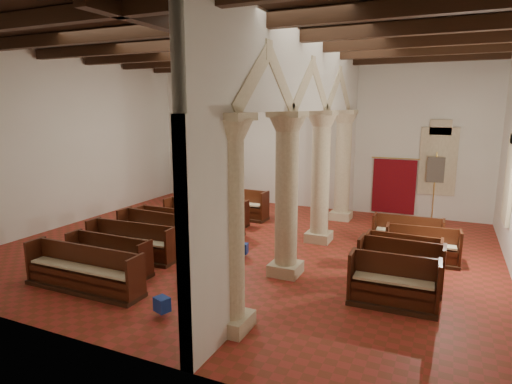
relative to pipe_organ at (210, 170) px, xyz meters
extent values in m
plane|color=maroon|center=(4.50, -5.50, -1.37)|extent=(14.00, 14.00, 0.00)
plane|color=black|center=(4.50, -5.50, 4.63)|extent=(14.00, 14.00, 0.00)
cube|color=white|center=(4.50, 0.50, 1.63)|extent=(14.00, 0.02, 6.00)
cube|color=white|center=(4.50, -11.50, 1.63)|extent=(14.00, 0.02, 6.00)
cube|color=white|center=(-2.50, -5.50, 1.63)|extent=(0.02, 12.00, 6.00)
cube|color=beige|center=(6.30, -10.00, -1.22)|extent=(0.75, 0.75, 0.30)
cylinder|color=beige|center=(6.30, -10.00, 0.58)|extent=(0.56, 0.56, 3.30)
cube|color=beige|center=(6.30, -7.00, -1.22)|extent=(0.75, 0.75, 0.30)
cylinder|color=beige|center=(6.30, -7.00, 0.58)|extent=(0.56, 0.56, 3.30)
cube|color=beige|center=(6.30, -4.00, -1.22)|extent=(0.75, 0.75, 0.30)
cylinder|color=beige|center=(6.30, -4.00, 0.58)|extent=(0.56, 0.56, 3.30)
cube|color=beige|center=(6.30, -1.00, -1.22)|extent=(0.75, 0.75, 0.30)
cylinder|color=beige|center=(6.30, -1.00, 0.58)|extent=(0.56, 0.56, 3.30)
cube|color=white|center=(6.30, -5.50, 3.66)|extent=(0.25, 11.90, 1.93)
cube|color=#377C63|center=(11.48, -3.00, 0.83)|extent=(0.03, 1.00, 2.20)
cube|color=#377C63|center=(9.50, 0.48, 0.83)|extent=(1.00, 0.03, 2.20)
cube|color=black|center=(0.00, 0.00, -0.47)|extent=(2.00, 0.80, 1.80)
cube|color=black|center=(0.00, 0.00, 0.53)|extent=(2.10, 0.85, 0.20)
cube|color=#321C10|center=(1.23, -1.05, -1.32)|extent=(0.48, 0.48, 0.10)
cube|color=#321C10|center=(1.23, -1.05, -0.84)|extent=(0.24, 0.24, 1.07)
cube|color=#321C10|center=(1.23, -1.13, -0.25)|extent=(0.53, 0.44, 0.19)
cube|color=maroon|center=(8.00, 0.42, -0.22)|extent=(1.60, 0.06, 2.10)
cylinder|color=gold|center=(8.00, 0.40, 0.88)|extent=(1.80, 0.04, 0.04)
cone|color=black|center=(9.46, 0.00, -1.31)|extent=(0.39, 0.39, 0.13)
cylinder|color=gold|center=(9.46, 0.00, -0.08)|extent=(0.04, 0.04, 2.59)
cylinder|color=gold|center=(9.46, 0.00, 1.11)|extent=(0.10, 0.75, 0.03)
cube|color=#17164F|center=(9.46, -0.02, 0.57)|extent=(0.59, 0.08, 0.92)
cube|color=navy|center=(4.80, -10.11, -1.12)|extent=(0.36, 0.33, 0.30)
cube|color=navy|center=(4.32, -8.36, -1.09)|extent=(0.40, 0.34, 0.36)
cube|color=#153D96|center=(4.74, -6.29, -1.12)|extent=(0.33, 0.29, 0.29)
cylinder|color=silver|center=(1.57, -9.19, -1.21)|extent=(0.90, 0.14, 0.09)
cylinder|color=white|center=(2.89, -9.73, -1.21)|extent=(0.96, 0.39, 0.10)
cube|color=black|center=(2.39, -9.83, -1.32)|extent=(3.10, 0.70, 0.10)
cube|color=#3B250C|center=(2.39, -9.88, -1.05)|extent=(2.94, 0.41, 0.44)
cube|color=#3B250C|center=(2.39, -9.65, -0.81)|extent=(2.94, 0.09, 0.93)
cube|color=#3B250C|center=(0.88, -9.81, -0.81)|extent=(0.07, 0.59, 0.93)
cube|color=#3B250C|center=(3.90, -9.81, -0.81)|extent=(0.07, 0.59, 0.93)
cube|color=beige|center=(2.39, -9.88, -0.81)|extent=(2.83, 0.37, 0.05)
cube|color=black|center=(2.14, -8.76, -1.33)|extent=(2.41, 0.64, 0.09)
cube|color=#391A0C|center=(2.14, -8.80, -1.08)|extent=(2.26, 0.37, 0.41)
cube|color=#391A0C|center=(2.14, -8.59, -0.85)|extent=(2.25, 0.07, 0.86)
cube|color=#391A0C|center=(0.97, -8.74, -0.85)|extent=(0.07, 0.55, 0.86)
cube|color=#391A0C|center=(3.31, -8.74, -0.85)|extent=(0.07, 0.55, 0.86)
cube|color=beige|center=(2.14, -8.80, -0.85)|extent=(2.17, 0.33, 0.05)
cube|color=black|center=(1.97, -7.70, -1.32)|extent=(2.72, 0.78, 0.10)
cube|color=#3B250C|center=(1.97, -7.75, -1.06)|extent=(2.55, 0.49, 0.43)
cube|color=#3B250C|center=(1.97, -7.53, -0.82)|extent=(2.54, 0.17, 0.91)
cube|color=#3B250C|center=(0.66, -7.68, -0.82)|extent=(0.09, 0.58, 0.91)
cube|color=#3B250C|center=(3.28, -7.68, -0.82)|extent=(0.09, 0.58, 0.91)
cube|color=beige|center=(1.97, -7.75, -0.82)|extent=(2.45, 0.45, 0.05)
cube|color=black|center=(2.17, -6.63, -1.32)|extent=(2.98, 0.87, 0.10)
cube|color=#46280F|center=(2.17, -6.68, -1.04)|extent=(2.81, 0.56, 0.45)
cube|color=#46280F|center=(2.17, -6.45, -0.79)|extent=(2.80, 0.23, 0.96)
cube|color=#46280F|center=(0.73, -6.61, -0.79)|extent=(0.11, 0.61, 0.96)
cube|color=#46280F|center=(3.61, -6.61, -0.79)|extent=(0.11, 0.61, 0.96)
cube|color=beige|center=(2.17, -6.68, -0.79)|extent=(2.70, 0.52, 0.05)
cube|color=black|center=(1.86, -5.67, -1.33)|extent=(2.45, 0.66, 0.09)
cube|color=#42230E|center=(1.86, -5.72, -1.07)|extent=(2.30, 0.39, 0.41)
cube|color=#42230E|center=(1.86, -5.51, -0.85)|extent=(2.29, 0.09, 0.87)
cube|color=#42230E|center=(0.67, -5.65, -0.85)|extent=(0.07, 0.55, 0.87)
cube|color=#42230E|center=(3.05, -5.65, -0.85)|extent=(0.07, 0.55, 0.87)
cube|color=beige|center=(1.86, -5.72, -0.85)|extent=(2.21, 0.35, 0.05)
cube|color=black|center=(2.49, -4.72, -1.32)|extent=(2.87, 0.80, 0.10)
cube|color=#47200F|center=(2.49, -4.77, -1.04)|extent=(2.71, 0.49, 0.46)
cube|color=#47200F|center=(2.49, -4.53, -0.78)|extent=(2.70, 0.15, 0.98)
cube|color=#47200F|center=(1.10, -4.70, -0.78)|extent=(0.09, 0.62, 0.98)
cube|color=#47200F|center=(3.88, -4.70, -0.78)|extent=(0.09, 0.62, 0.98)
cube|color=beige|center=(2.49, -4.77, -0.78)|extent=(2.60, 0.44, 0.05)
cube|color=black|center=(2.28, -3.56, -1.33)|extent=(2.56, 0.72, 0.09)
cube|color=#41290D|center=(2.28, -3.61, -1.08)|extent=(2.40, 0.44, 0.41)
cube|color=#41290D|center=(2.28, -3.40, -0.85)|extent=(2.39, 0.14, 0.86)
cube|color=#41290D|center=(1.05, -3.54, -0.85)|extent=(0.08, 0.55, 0.86)
cube|color=#41290D|center=(3.52, -3.54, -0.85)|extent=(0.08, 0.55, 0.86)
cube|color=beige|center=(2.28, -3.61, -0.85)|extent=(2.30, 0.40, 0.05)
cube|color=black|center=(2.13, -2.44, -1.32)|extent=(3.45, 0.92, 0.11)
cube|color=#39180C|center=(2.13, -2.49, -1.03)|extent=(3.29, 0.59, 0.48)
cube|color=#39180C|center=(2.13, -2.25, -0.76)|extent=(3.27, 0.25, 1.01)
cube|color=#39180C|center=(0.46, -2.42, -0.76)|extent=(0.11, 0.64, 1.01)
cube|color=#39180C|center=(3.81, -2.42, -0.76)|extent=(0.11, 0.64, 1.01)
cube|color=beige|center=(2.13, -2.49, -0.76)|extent=(3.16, 0.55, 0.05)
cube|color=black|center=(8.99, -7.73, -1.32)|extent=(1.85, 0.78, 0.10)
cube|color=#45200E|center=(8.99, -7.78, -1.03)|extent=(1.69, 0.46, 0.47)
cube|color=#45200E|center=(8.99, -7.54, -0.77)|extent=(1.68, 0.11, 1.00)
cube|color=#45200E|center=(8.11, -7.71, -0.77)|extent=(0.09, 0.63, 1.00)
cube|color=#45200E|center=(9.87, -7.71, -0.77)|extent=(0.09, 0.63, 1.00)
cube|color=beige|center=(8.99, -7.78, -0.77)|extent=(1.62, 0.42, 0.05)
cube|color=black|center=(9.01, -6.65, -1.32)|extent=(1.93, 0.79, 0.11)
cube|color=#441F0E|center=(9.01, -6.70, -1.03)|extent=(1.77, 0.47, 0.48)
cube|color=#441F0E|center=(9.01, -6.46, -0.76)|extent=(1.76, 0.12, 1.01)
cube|color=#441F0E|center=(8.09, -6.63, -0.76)|extent=(0.09, 0.64, 1.01)
cube|color=#441F0E|center=(9.93, -6.63, -0.76)|extent=(0.09, 0.64, 1.01)
cube|color=beige|center=(9.01, -6.70, -0.76)|extent=(1.70, 0.42, 0.05)
cube|color=black|center=(8.97, -5.57, -1.33)|extent=(1.88, 0.68, 0.09)
cube|color=#46200F|center=(8.97, -5.61, -1.08)|extent=(1.73, 0.41, 0.41)
cube|color=#46200F|center=(8.97, -5.41, -0.85)|extent=(1.72, 0.11, 0.86)
cube|color=#46200F|center=(8.07, -5.55, -0.85)|extent=(0.08, 0.54, 0.86)
cube|color=#46200F|center=(9.87, -5.55, -0.85)|extent=(0.08, 0.54, 0.86)
cube|color=beige|center=(8.97, -5.61, -0.85)|extent=(1.66, 0.37, 0.05)
cube|color=black|center=(9.38, -4.70, -1.32)|extent=(1.96, 0.77, 0.09)
cube|color=#461F0F|center=(9.38, -4.75, -1.07)|extent=(1.79, 0.48, 0.42)
cube|color=#461F0F|center=(9.38, -4.53, -0.83)|extent=(1.77, 0.17, 0.89)
cube|color=#461F0F|center=(8.46, -4.68, -0.83)|extent=(0.10, 0.56, 0.89)
cube|color=#461F0F|center=(10.31, -4.68, -0.83)|extent=(0.10, 0.56, 0.89)
cube|color=beige|center=(9.38, -4.75, -0.83)|extent=(1.72, 0.44, 0.05)
cube|color=black|center=(8.91, -3.63, -1.32)|extent=(2.02, 0.69, 0.09)
cube|color=#431E0E|center=(8.91, -3.68, -1.07)|extent=(1.87, 0.40, 0.42)
cube|color=#431E0E|center=(8.91, -3.47, -0.84)|extent=(1.86, 0.10, 0.88)
cube|color=#431E0E|center=(7.94, -3.61, -0.84)|extent=(0.07, 0.56, 0.88)
cube|color=#431E0E|center=(9.88, -3.61, -0.84)|extent=(0.07, 0.56, 0.88)
cube|color=beige|center=(8.91, -3.68, -0.84)|extent=(1.79, 0.37, 0.05)
camera|label=1|loc=(9.84, -16.64, 2.78)|focal=30.00mm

